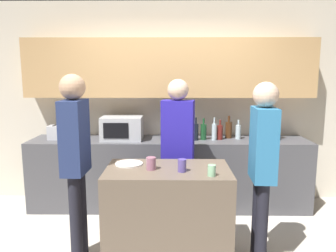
{
  "coord_description": "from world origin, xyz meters",
  "views": [
    {
      "loc": [
        0.04,
        -2.78,
        1.78
      ],
      "look_at": [
        -0.0,
        0.34,
        1.26
      ],
      "focal_mm": 35.0,
      "sensor_mm": 36.0,
      "label": 1
    }
  ],
  "objects_px": {
    "person_left": "(75,151)",
    "bottle_0": "(196,132)",
    "plate_on_island": "(129,164)",
    "cup_1": "(151,163)",
    "bottle_1": "(203,131)",
    "bottle_5": "(238,132)",
    "bottle_4": "(229,130)",
    "toaster": "(59,132)",
    "bottle_2": "(214,131)",
    "person_center": "(178,143)",
    "cup_0": "(182,165)",
    "cup_2": "(212,170)",
    "potted_plant": "(275,125)",
    "person_right": "(263,159)",
    "bottle_3": "(220,132)",
    "microwave": "(122,128)"
  },
  "relations": [
    {
      "from": "cup_1",
      "to": "bottle_3",
      "type": "bearing_deg",
      "value": 58.89
    },
    {
      "from": "microwave",
      "to": "bottle_1",
      "type": "height_order",
      "value": "microwave"
    },
    {
      "from": "bottle_3",
      "to": "person_right",
      "type": "distance_m",
      "value": 1.36
    },
    {
      "from": "potted_plant",
      "to": "bottle_4",
      "type": "distance_m",
      "value": 0.59
    },
    {
      "from": "person_left",
      "to": "person_center",
      "type": "xyz_separation_m",
      "value": [
        0.95,
        0.56,
        -0.04
      ]
    },
    {
      "from": "bottle_1",
      "to": "cup_0",
      "type": "height_order",
      "value": "bottle_1"
    },
    {
      "from": "bottle_1",
      "to": "bottle_5",
      "type": "height_order",
      "value": "bottle_1"
    },
    {
      "from": "bottle_2",
      "to": "plate_on_island",
      "type": "bearing_deg",
      "value": -129.83
    },
    {
      "from": "cup_0",
      "to": "microwave",
      "type": "bearing_deg",
      "value": 118.04
    },
    {
      "from": "bottle_2",
      "to": "person_right",
      "type": "xyz_separation_m",
      "value": [
        0.27,
        -1.3,
        -0.01
      ]
    },
    {
      "from": "plate_on_island",
      "to": "cup_1",
      "type": "xyz_separation_m",
      "value": [
        0.22,
        -0.16,
        0.05
      ]
    },
    {
      "from": "bottle_3",
      "to": "cup_0",
      "type": "relative_size",
      "value": 2.29
    },
    {
      "from": "potted_plant",
      "to": "bottle_2",
      "type": "height_order",
      "value": "potted_plant"
    },
    {
      "from": "plate_on_island",
      "to": "person_center",
      "type": "distance_m",
      "value": 0.67
    },
    {
      "from": "potted_plant",
      "to": "person_left",
      "type": "height_order",
      "value": "person_left"
    },
    {
      "from": "toaster",
      "to": "cup_2",
      "type": "height_order",
      "value": "toaster"
    },
    {
      "from": "bottle_5",
      "to": "person_left",
      "type": "bearing_deg",
      "value": -143.32
    },
    {
      "from": "bottle_2",
      "to": "person_center",
      "type": "height_order",
      "value": "person_center"
    },
    {
      "from": "potted_plant",
      "to": "plate_on_island",
      "type": "height_order",
      "value": "potted_plant"
    },
    {
      "from": "toaster",
      "to": "bottle_0",
      "type": "xyz_separation_m",
      "value": [
        1.78,
        -0.04,
        0.02
      ]
    },
    {
      "from": "microwave",
      "to": "person_left",
      "type": "xyz_separation_m",
      "value": [
        -0.24,
        -1.25,
        -0.0
      ]
    },
    {
      "from": "bottle_1",
      "to": "bottle_3",
      "type": "height_order",
      "value": "bottle_1"
    },
    {
      "from": "bottle_1",
      "to": "bottle_5",
      "type": "relative_size",
      "value": 1.11
    },
    {
      "from": "bottle_2",
      "to": "cup_1",
      "type": "xyz_separation_m",
      "value": [
        -0.73,
        -1.29,
        -0.06
      ]
    },
    {
      "from": "toaster",
      "to": "cup_1",
      "type": "xyz_separation_m",
      "value": [
        1.29,
        -1.32,
        -0.03
      ]
    },
    {
      "from": "toaster",
      "to": "bottle_3",
      "type": "bearing_deg",
      "value": 0.36
    },
    {
      "from": "potted_plant",
      "to": "person_left",
      "type": "xyz_separation_m",
      "value": [
        -2.21,
        -1.26,
        -0.05
      ]
    },
    {
      "from": "bottle_4",
      "to": "person_left",
      "type": "distance_m",
      "value": 2.13
    },
    {
      "from": "bottle_5",
      "to": "person_center",
      "type": "xyz_separation_m",
      "value": [
        -0.8,
        -0.74,
        0.01
      ]
    },
    {
      "from": "microwave",
      "to": "cup_0",
      "type": "height_order",
      "value": "microwave"
    },
    {
      "from": "person_left",
      "to": "person_center",
      "type": "relative_size",
      "value": 1.03
    },
    {
      "from": "toaster",
      "to": "cup_1",
      "type": "bearing_deg",
      "value": -45.8
    },
    {
      "from": "bottle_1",
      "to": "cup_1",
      "type": "relative_size",
      "value": 2.46
    },
    {
      "from": "potted_plant",
      "to": "bottle_0",
      "type": "bearing_deg",
      "value": -177.81
    },
    {
      "from": "bottle_5",
      "to": "person_right",
      "type": "height_order",
      "value": "person_right"
    },
    {
      "from": "cup_0",
      "to": "person_right",
      "type": "distance_m",
      "value": 0.72
    },
    {
      "from": "person_center",
      "to": "bottle_5",
      "type": "bearing_deg",
      "value": -127.29
    },
    {
      "from": "person_left",
      "to": "person_center",
      "type": "bearing_deg",
      "value": 122.56
    },
    {
      "from": "bottle_5",
      "to": "cup_0",
      "type": "height_order",
      "value": "bottle_5"
    },
    {
      "from": "bottle_2",
      "to": "bottle_0",
      "type": "bearing_deg",
      "value": -177.52
    },
    {
      "from": "person_left",
      "to": "bottle_0",
      "type": "bearing_deg",
      "value": 137.73
    },
    {
      "from": "toaster",
      "to": "bottle_2",
      "type": "bearing_deg",
      "value": -0.82
    },
    {
      "from": "person_center",
      "to": "person_right",
      "type": "xyz_separation_m",
      "value": [
        0.74,
        -0.63,
        -0.01
      ]
    },
    {
      "from": "bottle_0",
      "to": "bottle_3",
      "type": "distance_m",
      "value": 0.32
    },
    {
      "from": "toaster",
      "to": "potted_plant",
      "type": "bearing_deg",
      "value": -0.0
    },
    {
      "from": "plate_on_island",
      "to": "bottle_4",
      "type": "bearing_deg",
      "value": 47.79
    },
    {
      "from": "bottle_5",
      "to": "cup_2",
      "type": "relative_size",
      "value": 2.62
    },
    {
      "from": "bottle_0",
      "to": "cup_0",
      "type": "height_order",
      "value": "bottle_0"
    },
    {
      "from": "potted_plant",
      "to": "toaster",
      "type": "bearing_deg",
      "value": 180.0
    },
    {
      "from": "bottle_4",
      "to": "bottle_5",
      "type": "distance_m",
      "value": 0.13
    }
  ]
}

